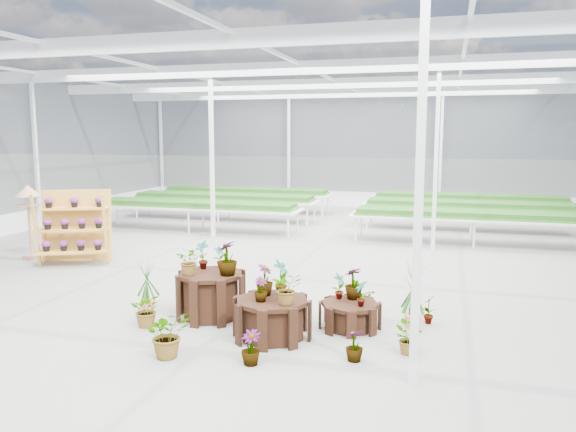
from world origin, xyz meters
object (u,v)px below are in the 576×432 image
(plinth_tall, at_px, (211,295))
(plinth_low, at_px, (350,315))
(bird_table, at_px, (30,222))
(plinth_mid, at_px, (272,318))
(shelf_rack, at_px, (74,228))

(plinth_tall, distance_m, plinth_low, 2.21)
(bird_table, bearing_deg, plinth_mid, -39.59)
(bird_table, bearing_deg, plinth_low, -32.34)
(plinth_tall, xyz_separation_m, plinth_low, (2.20, 0.10, -0.16))
(plinth_mid, height_order, bird_table, bird_table)
(plinth_tall, xyz_separation_m, plinth_mid, (1.20, -0.60, -0.08))
(plinth_mid, distance_m, shelf_rack, 6.57)
(plinth_tall, bearing_deg, plinth_mid, -26.57)
(shelf_rack, bearing_deg, plinth_tall, -55.27)
(plinth_tall, height_order, plinth_mid, plinth_tall)
(plinth_mid, bearing_deg, plinth_tall, 153.43)
(shelf_rack, xyz_separation_m, bird_table, (-1.33, 0.17, 0.05))
(plinth_low, distance_m, shelf_rack, 7.18)
(plinth_tall, relative_size, shelf_rack, 0.65)
(plinth_low, bearing_deg, bird_table, 161.23)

